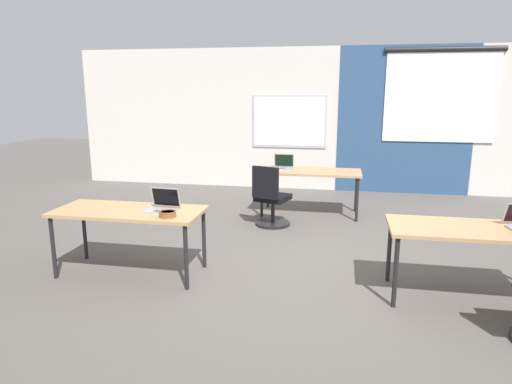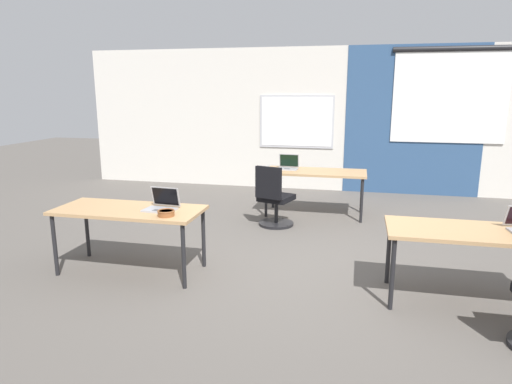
# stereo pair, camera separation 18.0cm
# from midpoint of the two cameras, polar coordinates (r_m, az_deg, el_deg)

# --- Properties ---
(ground_plane) EXTENTS (24.00, 24.00, 0.00)m
(ground_plane) POSITION_cam_midpoint_polar(r_m,az_deg,el_deg) (5.33, 4.03, -9.02)
(ground_plane) COLOR #56514C
(back_wall_assembly) EXTENTS (10.00, 0.27, 2.80)m
(back_wall_assembly) POSITION_cam_midpoint_polar(r_m,az_deg,el_deg) (9.15, 7.69, 9.11)
(back_wall_assembly) COLOR silver
(back_wall_assembly) RESTS_ON ground
(desk_near_left) EXTENTS (1.60, 0.70, 0.72)m
(desk_near_left) POSITION_cam_midpoint_polar(r_m,az_deg,el_deg) (5.07, -16.76, -2.82)
(desk_near_left) COLOR tan
(desk_near_left) RESTS_ON ground
(desk_near_right) EXTENTS (1.60, 0.70, 0.72)m
(desk_near_right) POSITION_cam_midpoint_polar(r_m,az_deg,el_deg) (4.67, 25.14, -4.85)
(desk_near_right) COLOR tan
(desk_near_right) RESTS_ON ground
(desk_far_center) EXTENTS (1.60, 0.70, 0.72)m
(desk_far_center) POSITION_cam_midpoint_polar(r_m,az_deg,el_deg) (7.26, 6.20, 2.26)
(desk_far_center) COLOR tan
(desk_far_center) RESTS_ON ground
(laptop_near_left_inner) EXTENTS (0.35, 0.31, 0.23)m
(laptop_near_left_inner) POSITION_cam_midpoint_polar(r_m,az_deg,el_deg) (4.92, -12.82, -1.73)
(laptop_near_left_inner) COLOR #9E9EA3
(laptop_near_left_inner) RESTS_ON desk_near_left
(laptop_far_left) EXTENTS (0.34, 0.28, 0.24)m
(laptop_far_left) POSITION_cam_midpoint_polar(r_m,az_deg,el_deg) (7.37, 2.76, 3.34)
(laptop_far_left) COLOR #9E9EA3
(laptop_far_left) RESTS_ON desk_far_center
(chair_far_left) EXTENTS (0.55, 0.60, 0.92)m
(chair_far_left) POSITION_cam_midpoint_polar(r_m,az_deg,el_deg) (6.63, 1.10, -1.20)
(chair_far_left) COLOR black
(chair_far_left) RESTS_ON ground
(snack_bowl) EXTENTS (0.18, 0.18, 0.06)m
(snack_bowl) POSITION_cam_midpoint_polar(r_m,az_deg,el_deg) (4.67, -12.21, -2.69)
(snack_bowl) COLOR brown
(snack_bowl) RESTS_ON desk_near_left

